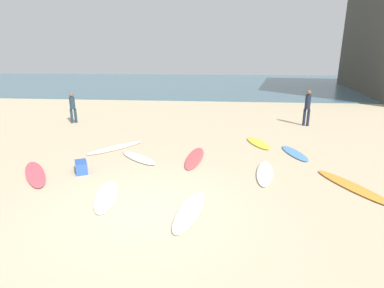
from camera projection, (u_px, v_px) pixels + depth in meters
The scene contains 15 objects.
ground_plane at pixel (143, 211), 6.95m from camera, with size 120.00×120.00×0.00m, color #C6B28E.
ocean_water at pixel (212, 82), 43.55m from camera, with size 120.00×40.00×0.08m, color #426675.
surfboard_0 at pixel (35, 174), 9.05m from camera, with size 0.51×2.49×0.09m, color #D84E5B.
surfboard_1 at pixel (190, 210), 6.87m from camera, with size 0.52×2.07×0.08m, color white.
surfboard_2 at pixel (352, 186), 8.16m from camera, with size 0.50×2.55×0.08m, color orange.
surfboard_3 at pixel (139, 158), 10.52m from camera, with size 0.54×1.98×0.08m, color silver.
surfboard_4 at pixel (116, 147), 11.75m from camera, with size 0.60×2.53×0.07m, color #F3DDCB.
surfboard_5 at pixel (295, 153), 11.04m from camera, with size 0.51×1.90×0.07m, color #538FD1.
surfboard_6 at pixel (106, 196), 7.62m from camera, with size 0.54×1.92×0.06m, color silver.
surfboard_7 at pixel (258, 143), 12.34m from camera, with size 0.60×1.91×0.08m, color yellow.
surfboard_8 at pixel (195, 158), 10.53m from camera, with size 0.55×2.45×0.07m, color #DE4F52.
surfboard_9 at pixel (265, 173), 9.14m from camera, with size 0.49×2.18×0.09m, color white.
beachgoer_near at pixel (307, 106), 15.38m from camera, with size 0.38×0.38×1.87m.
beachgoer_mid at pixel (73, 106), 16.11m from camera, with size 0.39×0.39×1.64m.
beach_cooler at pixel (81, 167), 9.23m from camera, with size 0.60×0.33×0.35m, color #2D56B2.
Camera 1 is at (1.80, -6.08, 3.44)m, focal length 27.75 mm.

